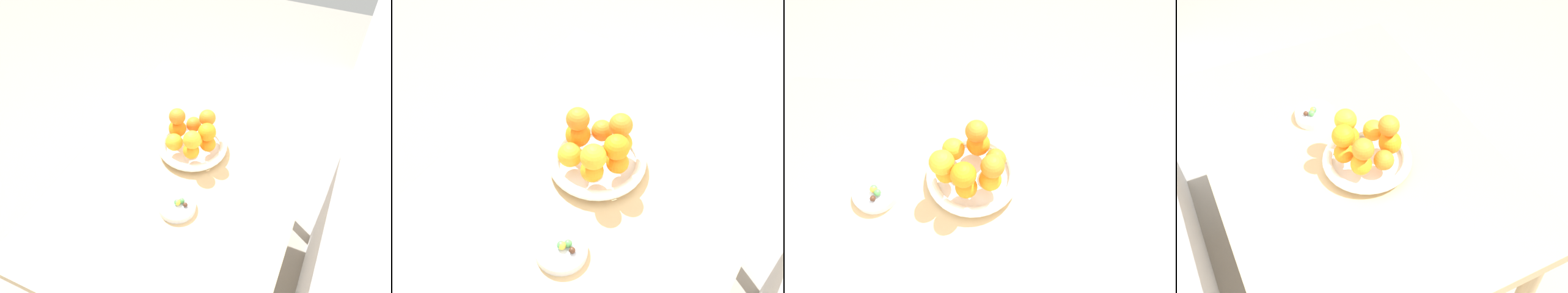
% 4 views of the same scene
% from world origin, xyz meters
% --- Properties ---
extents(ground_plane, '(6.00, 6.00, 0.00)m').
position_xyz_m(ground_plane, '(0.00, 0.00, 0.00)').
color(ground_plane, gray).
extents(dining_table, '(1.10, 0.76, 0.74)m').
position_xyz_m(dining_table, '(0.00, 0.00, 0.65)').
color(dining_table, tan).
rests_on(dining_table, ground_plane).
extents(fruit_bowl, '(0.24, 0.24, 0.04)m').
position_xyz_m(fruit_bowl, '(-0.09, -0.02, 0.76)').
color(fruit_bowl, white).
rests_on(fruit_bowl, dining_table).
extents(candy_dish, '(0.12, 0.12, 0.02)m').
position_xyz_m(candy_dish, '(0.16, 0.03, 0.75)').
color(candy_dish, silver).
rests_on(candy_dish, dining_table).
extents(orange_0, '(0.06, 0.06, 0.06)m').
position_xyz_m(orange_0, '(-0.13, 0.02, 0.81)').
color(orange_0, orange).
rests_on(orange_0, fruit_bowl).
extents(orange_1, '(0.05, 0.05, 0.05)m').
position_xyz_m(orange_1, '(-0.14, -0.04, 0.81)').
color(orange_1, orange).
rests_on(orange_1, fruit_bowl).
extents(orange_2, '(0.06, 0.06, 0.06)m').
position_xyz_m(orange_2, '(-0.10, -0.09, 0.81)').
color(orange_2, orange).
rests_on(orange_2, fruit_bowl).
extents(orange_3, '(0.06, 0.06, 0.06)m').
position_xyz_m(orange_3, '(-0.03, -0.07, 0.81)').
color(orange_3, orange).
rests_on(orange_3, fruit_bowl).
extents(orange_4, '(0.06, 0.06, 0.06)m').
position_xyz_m(orange_4, '(-0.02, -0.00, 0.81)').
color(orange_4, orange).
rests_on(orange_4, fruit_bowl).
extents(orange_5, '(0.05, 0.05, 0.05)m').
position_xyz_m(orange_5, '(-0.07, 0.04, 0.81)').
color(orange_5, orange).
rests_on(orange_5, fruit_bowl).
extents(orange_6, '(0.06, 0.06, 0.06)m').
position_xyz_m(orange_6, '(-0.14, 0.01, 0.86)').
color(orange_6, orange).
rests_on(orange_6, orange_0).
extents(orange_7, '(0.06, 0.06, 0.06)m').
position_xyz_m(orange_7, '(-0.09, -0.08, 0.87)').
color(orange_7, orange).
rests_on(orange_7, orange_2).
extents(orange_8, '(0.06, 0.06, 0.06)m').
position_xyz_m(orange_8, '(-0.07, 0.04, 0.86)').
color(orange_8, orange).
rests_on(orange_8, orange_5).
extents(orange_9, '(0.06, 0.06, 0.06)m').
position_xyz_m(orange_9, '(-0.02, 0.01, 0.87)').
color(orange_9, orange).
rests_on(orange_9, orange_4).
extents(candy_ball_0, '(0.02, 0.02, 0.02)m').
position_xyz_m(candy_ball_0, '(0.15, 0.05, 0.77)').
color(candy_ball_0, '#4C9947').
rests_on(candy_ball_0, candy_dish).
extents(candy_ball_1, '(0.01, 0.01, 0.01)m').
position_xyz_m(candy_ball_1, '(0.16, 0.06, 0.77)').
color(candy_ball_1, '#472819').
rests_on(candy_ball_1, candy_dish).
extents(candy_ball_2, '(0.02, 0.02, 0.02)m').
position_xyz_m(candy_ball_2, '(0.16, 0.04, 0.77)').
color(candy_ball_2, gold).
rests_on(candy_ball_2, candy_dish).
extents(candy_ball_3, '(0.02, 0.02, 0.02)m').
position_xyz_m(candy_ball_3, '(0.16, 0.04, 0.77)').
color(candy_ball_3, '#4C9947').
rests_on(candy_ball_3, candy_dish).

